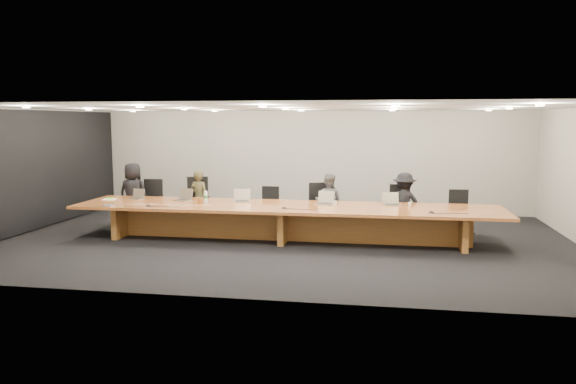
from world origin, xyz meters
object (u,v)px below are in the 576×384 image
(chair_mid_right, at_px, (320,206))
(laptop_a, at_px, (136,194))
(mic_left, at_px, (149,205))
(laptop_e, at_px, (392,199))
(laptop_d, at_px, (324,198))
(person_c, at_px, (328,202))
(water_bottle, at_px, (206,197))
(laptop_c, at_px, (242,195))
(conference_table, at_px, (286,216))
(chair_left, at_px, (197,201))
(paper_cup_near, at_px, (335,203))
(av_box, at_px, (108,205))
(amber_mug, at_px, (199,201))
(chair_mid_left, at_px, (268,207))
(paper_cup_far, at_px, (410,204))
(person_d, at_px, (404,203))
(chair_right, at_px, (400,209))
(person_b, at_px, (199,198))
(mic_center, at_px, (284,208))
(laptop_b, at_px, (182,195))
(chair_far_left, at_px, (150,202))
(mic_right, at_px, (431,212))

(chair_mid_right, height_order, laptop_a, chair_mid_right)
(mic_left, bearing_deg, laptop_e, 10.62)
(laptop_a, xyz_separation_m, laptop_d, (4.34, -0.09, 0.02))
(laptop_a, xyz_separation_m, laptop_e, (5.76, -0.02, 0.02))
(person_c, distance_m, water_bottle, 2.83)
(laptop_c, bearing_deg, laptop_a, 166.89)
(conference_table, height_order, chair_left, chair_left)
(person_c, bearing_deg, paper_cup_near, 109.85)
(laptop_e, bearing_deg, laptop_d, 168.48)
(laptop_c, height_order, water_bottle, laptop_c)
(chair_mid_right, relative_size, av_box, 5.26)
(amber_mug, xyz_separation_m, av_box, (-1.77, -0.65, -0.03))
(laptop_d, height_order, water_bottle, laptop_d)
(chair_mid_left, height_order, water_bottle, water_bottle)
(laptop_a, relative_size, laptop_d, 0.83)
(chair_mid_left, height_order, av_box, chair_mid_left)
(av_box, bearing_deg, paper_cup_far, 16.69)
(person_d, xyz_separation_m, laptop_a, (-6.05, -0.80, 0.18))
(chair_right, bearing_deg, person_c, 177.41)
(conference_table, relative_size, person_d, 6.54)
(laptop_d, relative_size, av_box, 1.72)
(conference_table, height_order, amber_mug, amber_mug)
(person_b, bearing_deg, mic_center, 162.05)
(av_box, bearing_deg, person_d, 24.27)
(conference_table, xyz_separation_m, chair_mid_left, (-0.66, 1.34, -0.02))
(chair_mid_left, xyz_separation_m, laptop_b, (-1.74, -1.03, 0.39))
(person_d, distance_m, paper_cup_far, 0.86)
(laptop_c, distance_m, laptop_d, 1.83)
(chair_far_left, height_order, laptop_d, chair_far_left)
(conference_table, xyz_separation_m, laptop_a, (-3.55, 0.39, 0.35))
(mic_left, bearing_deg, paper_cup_near, 10.27)
(laptop_b, xyz_separation_m, mic_right, (5.36, -0.75, -0.12))
(laptop_e, height_order, mic_center, laptop_e)
(av_box, distance_m, mic_center, 3.70)
(conference_table, distance_m, chair_far_left, 3.82)
(laptop_c, relative_size, paper_cup_near, 3.58)
(chair_left, distance_m, laptop_e, 4.67)
(chair_far_left, distance_m, paper_cup_near, 4.78)
(conference_table, height_order, water_bottle, water_bottle)
(amber_mug, bearing_deg, mic_right, -4.35)
(chair_mid_left, xyz_separation_m, paper_cup_near, (1.69, -1.20, 0.30))
(person_d, xyz_separation_m, amber_mug, (-4.37, -1.26, 0.11))
(chair_right, relative_size, water_bottle, 4.40)
(laptop_e, relative_size, av_box, 1.68)
(chair_mid_left, xyz_separation_m, mic_left, (-2.17, -1.90, 0.27))
(person_c, relative_size, amber_mug, 13.24)
(conference_table, relative_size, chair_mid_left, 9.06)
(chair_right, height_order, person_b, person_b)
(mic_center, bearing_deg, mic_left, -176.86)
(chair_left, distance_m, laptop_b, 0.96)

